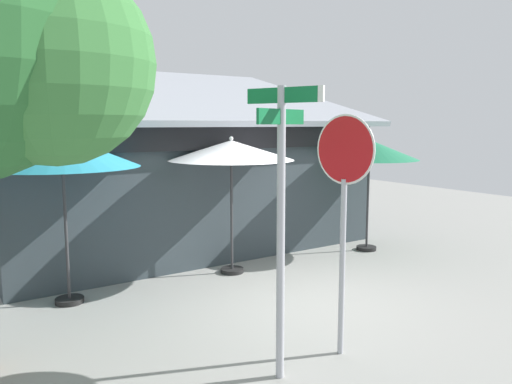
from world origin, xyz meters
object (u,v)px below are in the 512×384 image
object	(u,v)px
stop_sign	(344,188)
patio_umbrella_ivory_center	(231,151)
street_sign_post	(281,205)
patio_umbrella_teal_left	(62,152)
patio_umbrella_forest_green_right	(369,151)

from	to	relation	value
stop_sign	patio_umbrella_ivory_center	bearing A→B (deg)	80.07
stop_sign	patio_umbrella_ivory_center	size ratio (longest dim) A/B	1.13
patio_umbrella_ivory_center	street_sign_post	bearing A→B (deg)	-113.50
street_sign_post	patio_umbrella_teal_left	bearing A→B (deg)	110.21
patio_umbrella_forest_green_right	patio_umbrella_teal_left	bearing A→B (deg)	177.60
patio_umbrella_teal_left	patio_umbrella_ivory_center	bearing A→B (deg)	-0.91
stop_sign	patio_umbrella_forest_green_right	world-z (taller)	stop_sign
street_sign_post	patio_umbrella_teal_left	xyz separation A→B (m)	(-1.37, 3.73, 0.43)
stop_sign	street_sign_post	bearing A→B (deg)	-176.73
patio_umbrella_ivory_center	patio_umbrella_forest_green_right	size ratio (longest dim) A/B	1.02
stop_sign	patio_umbrella_teal_left	xyz separation A→B (m)	(-2.34, 3.67, 0.32)
patio_umbrella_teal_left	patio_umbrella_forest_green_right	size ratio (longest dim) A/B	1.07
street_sign_post	stop_sign	xyz separation A→B (m)	(0.97, 0.06, 0.11)
patio_umbrella_ivory_center	patio_umbrella_teal_left	bearing A→B (deg)	179.09
stop_sign	patio_umbrella_ivory_center	distance (m)	3.69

